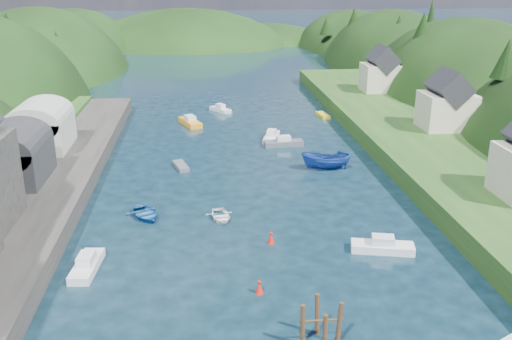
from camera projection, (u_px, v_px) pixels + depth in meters
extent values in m
plane|color=black|center=(241.00, 146.00, 81.24)|extent=(600.00, 600.00, 0.00)
ellipsoid|color=black|center=(44.00, 105.00, 143.77)|extent=(44.00, 75.56, 48.19)
ellipsoid|color=black|center=(76.00, 71.00, 182.69)|extent=(44.00, 75.56, 39.00)
ellipsoid|color=black|center=(461.00, 144.00, 111.64)|extent=(36.00, 75.56, 48.00)
ellipsoid|color=black|center=(391.00, 95.00, 151.83)|extent=(36.00, 75.56, 44.49)
ellipsoid|color=black|center=(351.00, 65.00, 190.80)|extent=(36.00, 75.56, 36.00)
ellipsoid|color=black|center=(187.00, 74.00, 196.35)|extent=(80.00, 60.00, 44.00)
ellipsoid|color=black|center=(264.00, 74.00, 208.98)|extent=(70.00, 56.00, 36.00)
cone|color=black|center=(24.00, 55.00, 107.65)|extent=(5.28, 5.28, 5.29)
cone|color=black|center=(8.00, 30.00, 113.67)|extent=(4.77, 4.77, 6.86)
cone|color=black|center=(57.00, 44.00, 122.58)|extent=(4.07, 4.07, 5.56)
cone|color=black|center=(54.00, 29.00, 139.63)|extent=(4.56, 4.56, 8.91)
cone|color=black|center=(58.00, 34.00, 146.58)|extent=(4.75, 4.75, 5.69)
cone|color=black|center=(74.00, 27.00, 157.42)|extent=(4.27, 4.27, 7.06)
cone|color=black|center=(507.00, 58.00, 78.24)|extent=(4.07, 4.07, 5.45)
cone|color=black|center=(483.00, 71.00, 91.13)|extent=(3.40, 3.40, 6.46)
cone|color=black|center=(468.00, 45.00, 103.35)|extent=(4.94, 4.94, 7.78)
cone|color=black|center=(423.00, 32.00, 106.41)|extent=(5.25, 5.25, 7.34)
cone|color=black|center=(431.00, 22.00, 122.05)|extent=(3.36, 3.36, 9.49)
cone|color=black|center=(399.00, 30.00, 132.81)|extent=(4.57, 4.57, 6.80)
cone|color=black|center=(383.00, 29.00, 148.57)|extent=(3.59, 3.59, 6.68)
cone|color=black|center=(354.00, 18.00, 153.33)|extent=(4.14, 4.14, 5.77)
cone|color=black|center=(326.00, 26.00, 168.16)|extent=(3.83, 3.83, 5.12)
cube|color=#2D2D30|center=(12.00, 163.00, 61.56)|extent=(7.00, 9.00, 4.00)
cylinder|color=#2D2D30|center=(10.00, 145.00, 60.90)|extent=(7.00, 9.00, 7.00)
cube|color=#B2B2A8|center=(41.00, 133.00, 72.83)|extent=(7.00, 9.00, 4.00)
cylinder|color=#B2B2A8|center=(39.00, 118.00, 72.17)|extent=(7.00, 9.00, 7.00)
cube|color=#234719|center=(439.00, 154.00, 73.75)|extent=(16.00, 120.00, 2.40)
cube|color=beige|center=(446.00, 111.00, 80.41)|extent=(7.00, 6.00, 5.00)
cube|color=black|center=(449.00, 87.00, 79.31)|extent=(5.15, 6.24, 5.15)
cube|color=beige|center=(381.00, 77.00, 105.69)|extent=(7.00, 6.00, 5.00)
cube|color=black|center=(383.00, 59.00, 104.58)|extent=(5.15, 6.24, 5.15)
cylinder|color=#382314|center=(339.00, 327.00, 37.72)|extent=(0.32, 0.32, 3.74)
cylinder|color=#382314|center=(317.00, 318.00, 38.76)|extent=(0.32, 0.32, 3.74)
cylinder|color=#382314|center=(303.00, 329.00, 37.50)|extent=(0.32, 0.32, 3.74)
cylinder|color=#382314|center=(325.00, 340.00, 36.47)|extent=(0.32, 0.32, 3.74)
cylinder|color=#382314|center=(321.00, 320.00, 37.41)|extent=(2.93, 0.16, 0.16)
cone|color=red|center=(259.00, 288.00, 43.97)|extent=(0.70, 0.70, 0.90)
sphere|color=red|center=(259.00, 282.00, 43.81)|extent=(0.30, 0.30, 0.30)
cone|color=red|center=(271.00, 239.00, 52.07)|extent=(0.70, 0.70, 0.90)
sphere|color=red|center=(271.00, 234.00, 51.91)|extent=(0.30, 0.30, 0.30)
cube|color=gold|center=(323.00, 115.00, 97.38)|extent=(1.89, 4.17, 0.56)
imported|color=#1B5499|center=(145.00, 214.00, 57.63)|extent=(5.05, 5.69, 0.98)
cube|color=white|center=(271.00, 137.00, 84.37)|extent=(3.11, 5.49, 0.73)
cube|color=silver|center=(272.00, 132.00, 84.12)|extent=(1.67, 2.09, 0.70)
imported|color=navy|center=(326.00, 162.00, 71.25)|extent=(6.37, 2.91, 2.38)
cube|color=silver|center=(87.00, 266.00, 47.40)|extent=(2.25, 5.48, 0.75)
cube|color=silver|center=(86.00, 258.00, 47.15)|extent=(1.40, 1.97, 0.70)
cube|color=silver|center=(220.00, 110.00, 101.06)|extent=(3.90, 4.78, 0.66)
cube|color=silver|center=(220.00, 106.00, 100.83)|extent=(1.82, 1.97, 0.70)
cube|color=silver|center=(382.00, 248.00, 50.58)|extent=(5.77, 2.99, 0.77)
cube|color=silver|center=(383.00, 240.00, 50.33)|extent=(2.16, 1.67, 0.70)
cube|color=#4F535A|center=(284.00, 143.00, 81.13)|extent=(5.63, 2.22, 0.77)
cube|color=silver|center=(284.00, 138.00, 80.87)|extent=(2.02, 1.41, 0.70)
cube|color=orange|center=(190.00, 123.00, 92.19)|extent=(4.00, 6.40, 0.85)
cube|color=silver|center=(190.00, 118.00, 91.92)|extent=(2.06, 2.48, 0.70)
cube|color=#555761|center=(181.00, 166.00, 72.06)|extent=(2.31, 4.12, 0.55)
imported|color=white|center=(221.00, 216.00, 57.23)|extent=(3.36, 4.32, 0.82)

